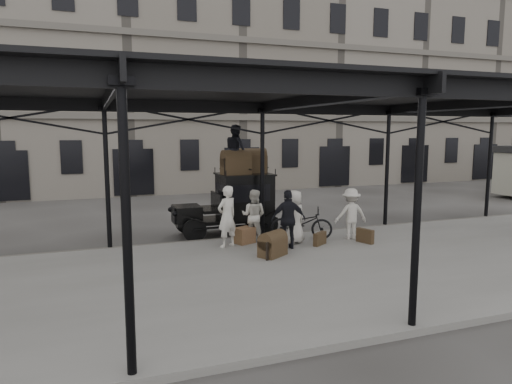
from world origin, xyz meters
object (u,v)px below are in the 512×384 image
(taxi, at_px, (236,201))
(steamer_trunk_platform, at_px, (273,246))
(porter_official, at_px, (288,219))
(bicycle, at_px, (301,223))
(steamer_trunk_roof_near, at_px, (236,164))
(porter_left, at_px, (227,217))

(taxi, distance_m, steamer_trunk_platform, 3.77)
(porter_official, relative_size, bicycle, 0.89)
(porter_official, distance_m, steamer_trunk_roof_near, 3.29)
(porter_official, relative_size, steamer_trunk_platform, 2.18)
(porter_official, height_order, steamer_trunk_roof_near, steamer_trunk_roof_near)
(porter_left, relative_size, steamer_trunk_platform, 2.30)
(porter_left, bearing_deg, steamer_trunk_platform, 98.44)
(porter_official, xyz_separation_m, steamer_trunk_roof_near, (-0.76, 2.83, 1.49))
(porter_official, bearing_deg, bicycle, -120.43)
(porter_left, xyz_separation_m, porter_official, (1.69, -0.82, -0.05))
(bicycle, height_order, steamer_trunk_platform, bicycle)
(steamer_trunk_roof_near, bearing_deg, steamer_trunk_platform, -95.23)
(steamer_trunk_platform, bearing_deg, porter_left, 89.40)
(steamer_trunk_roof_near, bearing_deg, porter_official, -80.24)
(bicycle, height_order, steamer_trunk_roof_near, steamer_trunk_roof_near)
(bicycle, distance_m, steamer_trunk_roof_near, 3.10)
(taxi, height_order, steamer_trunk_platform, taxi)
(taxi, relative_size, porter_official, 2.04)
(porter_left, height_order, bicycle, porter_left)
(porter_left, bearing_deg, steamer_trunk_roof_near, -139.11)
(porter_official, xyz_separation_m, steamer_trunk_platform, (-0.76, -0.62, -0.59))
(taxi, relative_size, bicycle, 1.81)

